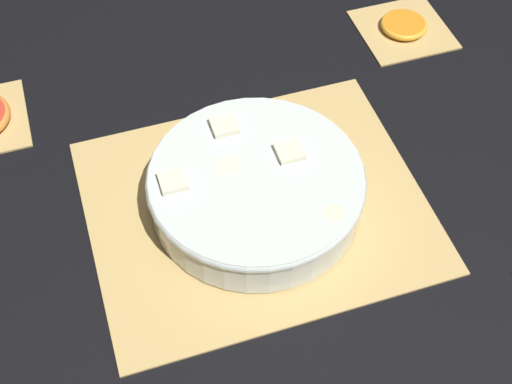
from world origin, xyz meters
TOP-DOWN VIEW (x-y plane):
  - ground_plane at (0.00, 0.00)m, footprint 6.00×6.00m
  - bamboo_mat_center at (0.00, 0.00)m, footprint 0.41×0.34m
  - coaster_mat_far_right at (0.32, 0.25)m, footprint 0.13×0.13m
  - fruit_salad_bowl at (-0.00, 0.00)m, footprint 0.26×0.26m
  - orange_slice_whole at (0.32, 0.25)m, footprint 0.07×0.07m

SIDE VIEW (x-z plane):
  - ground_plane at x=0.00m, z-range 0.00..0.00m
  - coaster_mat_far_right at x=0.32m, z-range 0.00..0.01m
  - bamboo_mat_center at x=0.00m, z-range 0.00..0.01m
  - orange_slice_whole at x=0.32m, z-range 0.01..0.02m
  - fruit_salad_bowl at x=0.00m, z-range 0.01..0.07m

